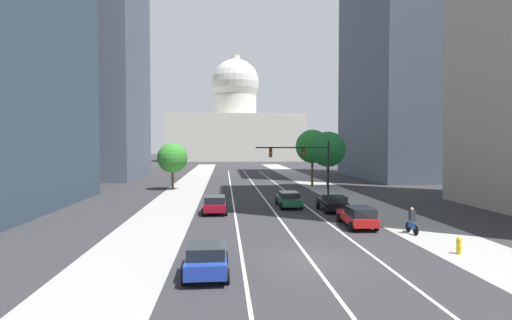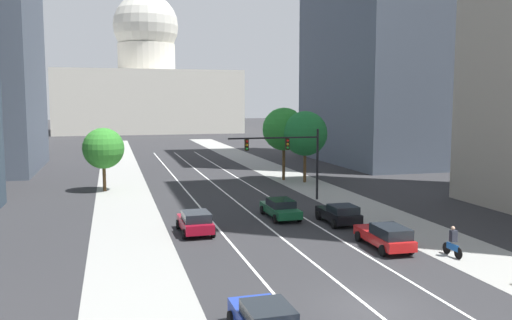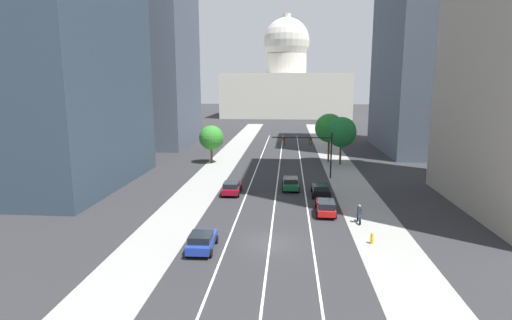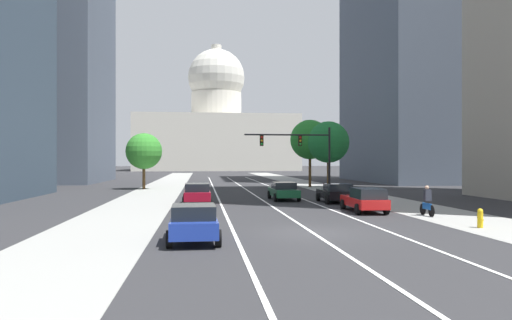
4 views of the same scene
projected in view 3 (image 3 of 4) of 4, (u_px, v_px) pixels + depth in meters
ground_plane at (281, 157)px, 71.68m from camera, size 400.00×400.00×0.00m
sidewalk_left at (224, 161)px, 67.52m from camera, size 4.92×130.00×0.01m
sidewalk_right at (337, 163)px, 66.05m from camera, size 4.92×130.00×0.01m
lane_stripe_left at (254, 175)px, 57.25m from camera, size 0.16×90.00×0.01m
lane_stripe_center at (278, 175)px, 56.98m from camera, size 0.16×90.00×0.01m
lane_stripe_right at (303, 175)px, 56.71m from camera, size 0.16×90.00×0.01m
office_tower_far_left at (136, 45)px, 82.72m from camera, size 22.51×20.94×40.74m
office_tower_far_right at (433, 11)px, 73.50m from camera, size 16.76×26.16×50.93m
capitol_building at (286, 84)px, 160.96m from camera, size 48.65×29.70×39.32m
car_crimson at (232, 188)px, 46.83m from camera, size 2.10×4.14×1.50m
car_green at (291, 183)px, 49.25m from camera, size 2.05×4.77×1.41m
car_red at (326, 206)px, 39.64m from camera, size 2.04×4.82×1.48m
car_blue at (202, 241)px, 30.90m from camera, size 2.04×4.07×1.46m
car_black at (321, 190)px, 46.10m from camera, size 2.10×4.13×1.44m
traffic_signal_mast at (312, 146)px, 54.51m from camera, size 8.06×0.39×6.20m
fire_hydrant at (372, 238)px, 32.27m from camera, size 0.26×0.35×0.91m
cyclist at (359, 214)px, 37.05m from camera, size 0.37×1.70×1.72m
street_tree_far_right at (341, 132)px, 63.42m from camera, size 4.72×4.72×7.56m
street_tree_mid_right at (329, 128)px, 65.65m from camera, size 4.65×4.65×7.90m
street_tree_near_left at (211, 138)px, 65.03m from camera, size 3.90×3.90×6.08m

